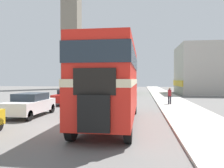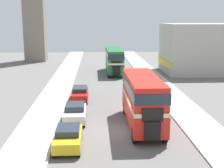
{
  "view_description": "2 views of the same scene",
  "coord_description": "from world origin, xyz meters",
  "px_view_note": "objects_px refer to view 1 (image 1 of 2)",
  "views": [
    {
      "loc": [
        3.54,
        -10.66,
        2.44
      ],
      "look_at": [
        1.91,
        1.26,
        2.18
      ],
      "focal_mm": 35.0,
      "sensor_mm": 36.0,
      "label": 1
    },
    {
      "loc": [
        -2.02,
        -23.53,
        8.88
      ],
      "look_at": [
        0.0,
        12.52,
        1.26
      ],
      "focal_mm": 50.0,
      "sensor_mm": 36.0,
      "label": 2
    }
  ],
  "objects_px": {
    "bus_distant": "(128,79)",
    "bicycle_on_pavement": "(170,94)",
    "car_parked_far": "(68,96)",
    "car_parked_mid": "(30,104)",
    "pedestrian_walking": "(170,95)",
    "church_tower": "(71,8)",
    "double_decker_bus": "(112,78)"
  },
  "relations": [
    {
      "from": "bus_distant",
      "to": "car_parked_mid",
      "type": "distance_m",
      "value": 24.84
    },
    {
      "from": "car_parked_mid",
      "to": "car_parked_far",
      "type": "relative_size",
      "value": 0.88
    },
    {
      "from": "double_decker_bus",
      "to": "bicycle_on_pavement",
      "type": "height_order",
      "value": "double_decker_bus"
    },
    {
      "from": "bus_distant",
      "to": "church_tower",
      "type": "relative_size",
      "value": 0.25
    },
    {
      "from": "double_decker_bus",
      "to": "bicycle_on_pavement",
      "type": "xyz_separation_m",
      "value": [
        5.22,
        17.12,
        -2.04
      ]
    },
    {
      "from": "double_decker_bus",
      "to": "car_parked_far",
      "type": "relative_size",
      "value": 1.97
    },
    {
      "from": "double_decker_bus",
      "to": "car_parked_mid",
      "type": "xyz_separation_m",
      "value": [
        -5.7,
        1.63,
        -1.74
      ]
    },
    {
      "from": "double_decker_bus",
      "to": "bus_distant",
      "type": "xyz_separation_m",
      "value": [
        -0.73,
        25.91,
        -0.12
      ]
    },
    {
      "from": "car_parked_mid",
      "to": "pedestrian_walking",
      "type": "distance_m",
      "value": 12.32
    },
    {
      "from": "car_parked_mid",
      "to": "bicycle_on_pavement",
      "type": "relative_size",
      "value": 2.36
    },
    {
      "from": "double_decker_bus",
      "to": "car_parked_mid",
      "type": "height_order",
      "value": "double_decker_bus"
    },
    {
      "from": "pedestrian_walking",
      "to": "car_parked_far",
      "type": "bearing_deg",
      "value": -179.87
    },
    {
      "from": "double_decker_bus",
      "to": "pedestrian_walking",
      "type": "height_order",
      "value": "double_decker_bus"
    },
    {
      "from": "car_parked_mid",
      "to": "church_tower",
      "type": "distance_m",
      "value": 46.46
    },
    {
      "from": "bicycle_on_pavement",
      "to": "church_tower",
      "type": "bearing_deg",
      "value": 130.55
    },
    {
      "from": "pedestrian_walking",
      "to": "car_parked_mid",
      "type": "bearing_deg",
      "value": -143.53
    },
    {
      "from": "church_tower",
      "to": "bus_distant",
      "type": "bearing_deg",
      "value": -46.4
    },
    {
      "from": "church_tower",
      "to": "bicycle_on_pavement",
      "type": "bearing_deg",
      "value": -49.45
    },
    {
      "from": "bus_distant",
      "to": "car_parked_mid",
      "type": "xyz_separation_m",
      "value": [
        -4.98,
        -24.29,
        -1.62
      ]
    },
    {
      "from": "car_parked_mid",
      "to": "car_parked_far",
      "type": "bearing_deg",
      "value": 89.14
    },
    {
      "from": "car_parked_far",
      "to": "bus_distant",
      "type": "bearing_deg",
      "value": 74.01
    },
    {
      "from": "bus_distant",
      "to": "car_parked_far",
      "type": "height_order",
      "value": "bus_distant"
    },
    {
      "from": "bus_distant",
      "to": "bicycle_on_pavement",
      "type": "relative_size",
      "value": 5.76
    },
    {
      "from": "bus_distant",
      "to": "car_parked_mid",
      "type": "height_order",
      "value": "bus_distant"
    },
    {
      "from": "bus_distant",
      "to": "bicycle_on_pavement",
      "type": "bearing_deg",
      "value": -55.94
    },
    {
      "from": "pedestrian_walking",
      "to": "church_tower",
      "type": "xyz_separation_m",
      "value": [
        -20.49,
        33.3,
        19.71
      ]
    },
    {
      "from": "bus_distant",
      "to": "car_parked_mid",
      "type": "bearing_deg",
      "value": -101.58
    },
    {
      "from": "bus_distant",
      "to": "pedestrian_walking",
      "type": "relative_size",
      "value": 6.59
    },
    {
      "from": "church_tower",
      "to": "double_decker_bus",
      "type": "bearing_deg",
      "value": -68.93
    },
    {
      "from": "bicycle_on_pavement",
      "to": "pedestrian_walking",
      "type": "bearing_deg",
      "value": -97.08
    },
    {
      "from": "double_decker_bus",
      "to": "church_tower",
      "type": "bearing_deg",
      "value": 111.07
    },
    {
      "from": "double_decker_bus",
      "to": "pedestrian_walking",
      "type": "relative_size",
      "value": 6.0
    }
  ]
}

